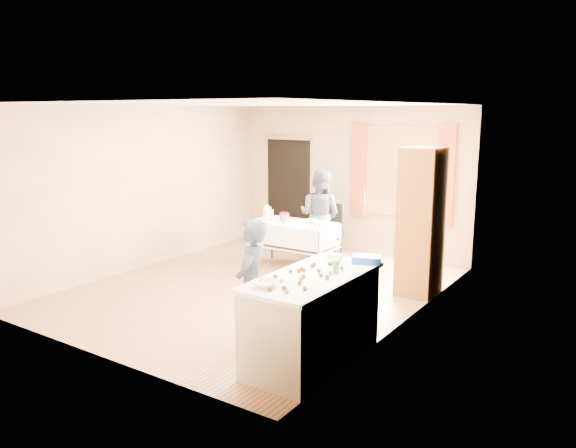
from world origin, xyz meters
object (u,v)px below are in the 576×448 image
Objects in this scene: cabinet at (421,222)px; counter at (313,318)px; girl at (252,284)px; woman at (320,215)px; party_table at (293,240)px; chair at (329,240)px.

cabinet reaches higher than counter.
girl is (-0.72, -0.07, 0.25)m from counter.
girl is 0.91× the size of woman.
party_table is 0.99× the size of girl.
girl is (1.25, -3.85, 0.43)m from chair.
cabinet is at bearing 155.32° from woman.
counter is at bearing 116.35° from woman.
cabinet is at bearing 146.63° from girl.
woman is at bearing 158.63° from cabinet.
chair reaches higher than counter.
party_table is at bearing 77.28° from woman.
counter is (-0.10, -2.68, -0.57)m from cabinet.
girl reaches higher than counter.
counter reaches higher than party_table.
party_table is at bearing -171.37° from girl.
party_table is at bearing -84.23° from chair.
cabinet is 2.74m from counter.
chair is at bearing -178.78° from girl.
cabinet is 1.24× the size of counter.
woman is (-1.99, 3.50, 0.32)m from counter.
cabinet is 1.46× the size of party_table.
counter is 1.07× the size of woman.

